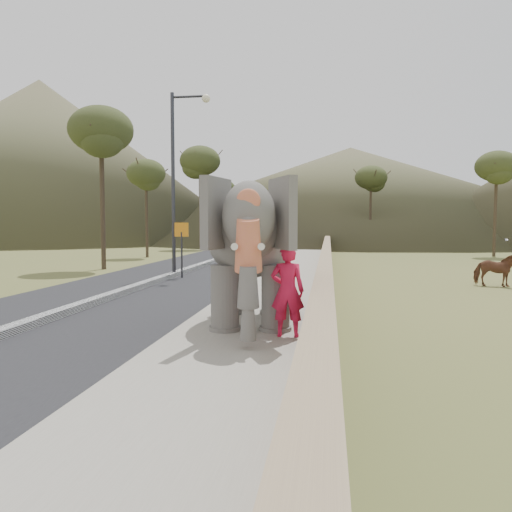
{
  "coord_description": "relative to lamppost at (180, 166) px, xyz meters",
  "views": [
    {
      "loc": [
        1.75,
        -10.09,
        2.44
      ],
      "look_at": [
        0.2,
        0.53,
        1.7
      ],
      "focal_mm": 35.0,
      "sensor_mm": 36.0,
      "label": 1
    }
  ],
  "objects": [
    {
      "name": "lamppost",
      "position": [
        0.0,
        0.0,
        0.0
      ],
      "size": [
        1.76,
        0.36,
        8.0
      ],
      "color": "#2B2B2F",
      "rests_on": "ground"
    },
    {
      "name": "hill_left",
      "position": [
        -33.31,
        43.92,
        6.13
      ],
      "size": [
        60.0,
        60.0,
        22.0
      ],
      "primitive_type": "cone",
      "color": "brown",
      "rests_on": "ground"
    },
    {
      "name": "trees",
      "position": [
        7.78,
        16.27,
        -0.85
      ],
      "size": [
        48.85,
        43.97,
        9.39
      ],
      "color": "#473828",
      "rests_on": "ground"
    },
    {
      "name": "walkway",
      "position": [
        4.69,
        -1.08,
        -4.8
      ],
      "size": [
        3.0,
        120.0,
        0.15
      ],
      "primitive_type": "cube",
      "color": "#9E9687",
      "rests_on": "ground"
    },
    {
      "name": "motorcyclist",
      "position": [
        0.83,
        12.99,
        -4.14
      ],
      "size": [
        1.3,
        1.6,
        1.83
      ],
      "color": "maroon",
      "rests_on": "ground"
    },
    {
      "name": "ground",
      "position": [
        4.69,
        -11.08,
        -4.87
      ],
      "size": [
        160.0,
        160.0,
        0.0
      ],
      "primitive_type": "plane",
      "color": "olive",
      "rests_on": "ground"
    },
    {
      "name": "road",
      "position": [
        -0.31,
        -1.08,
        -4.86
      ],
      "size": [
        7.0,
        120.0,
        0.03
      ],
      "primitive_type": "cube",
      "color": "black",
      "rests_on": "ground"
    },
    {
      "name": "signboard",
      "position": [
        0.19,
        -0.48,
        -3.23
      ],
      "size": [
        0.6,
        0.08,
        2.4
      ],
      "color": "#2D2D33",
      "rests_on": "ground"
    },
    {
      "name": "cow",
      "position": [
        12.64,
        -1.46,
        -4.24
      ],
      "size": [
        1.63,
        1.07,
        1.26
      ],
      "primitive_type": "imported",
      "rotation": [
        0.0,
        0.0,
        1.29
      ],
      "color": "brown",
      "rests_on": "ground"
    },
    {
      "name": "median",
      "position": [
        -0.31,
        -1.08,
        -4.76
      ],
      "size": [
        0.35,
        120.0,
        0.22
      ],
      "primitive_type": "cube",
      "color": "black",
      "rests_on": "ground"
    },
    {
      "name": "elephant_and_man",
      "position": [
        4.71,
        -9.97,
        -3.19
      ],
      "size": [
        2.68,
        4.51,
        3.09
      ],
      "color": "slate",
      "rests_on": "ground"
    },
    {
      "name": "hill_far",
      "position": [
        9.69,
        58.92,
        2.13
      ],
      "size": [
        80.0,
        80.0,
        14.0
      ],
      "primitive_type": "cone",
      "color": "brown",
      "rests_on": "ground"
    },
    {
      "name": "parapet",
      "position": [
        6.34,
        -1.08,
        -4.32
      ],
      "size": [
        0.3,
        120.0,
        1.1
      ],
      "primitive_type": "cube",
      "color": "tan",
      "rests_on": "ground"
    }
  ]
}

